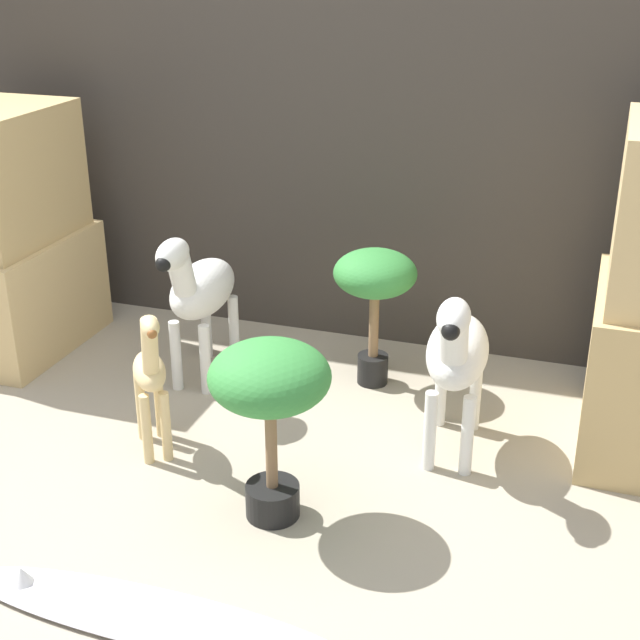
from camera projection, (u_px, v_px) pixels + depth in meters
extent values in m
plane|color=#9E937F|center=(192.00, 538.00, 2.62)|extent=(14.00, 14.00, 0.00)
cube|color=#38332D|center=(349.00, 79.00, 3.54)|extent=(6.40, 0.08, 2.20)
cube|color=tan|center=(5.00, 292.00, 3.76)|extent=(0.58, 0.69, 0.48)
cylinder|color=silver|center=(467.00, 436.00, 2.88)|extent=(0.04, 0.04, 0.28)
cylinder|color=silver|center=(430.00, 431.00, 2.91)|extent=(0.04, 0.04, 0.28)
cylinder|color=silver|center=(475.00, 393.00, 3.15)|extent=(0.04, 0.04, 0.28)
cylinder|color=silver|center=(441.00, 389.00, 3.17)|extent=(0.04, 0.04, 0.28)
ellipsoid|color=silver|center=(458.00, 351.00, 2.94)|extent=(0.23, 0.44, 0.20)
cylinder|color=silver|center=(454.00, 337.00, 2.72)|extent=(0.10, 0.15, 0.21)
ellipsoid|color=silver|center=(454.00, 318.00, 2.63)|extent=(0.12, 0.19, 0.11)
sphere|color=black|center=(451.00, 331.00, 2.57)|extent=(0.06, 0.06, 0.06)
cube|color=black|center=(454.00, 334.00, 2.72)|extent=(0.03, 0.09, 0.18)
cylinder|color=silver|center=(205.00, 359.00, 3.39)|extent=(0.04, 0.04, 0.28)
cylinder|color=silver|center=(176.00, 356.00, 3.42)|extent=(0.04, 0.04, 0.28)
cylinder|color=silver|center=(234.00, 329.00, 3.65)|extent=(0.04, 0.04, 0.28)
cylinder|color=silver|center=(206.00, 325.00, 3.69)|extent=(0.04, 0.04, 0.28)
ellipsoid|color=silver|center=(203.00, 288.00, 3.45)|extent=(0.22, 0.43, 0.20)
cylinder|color=silver|center=(181.00, 272.00, 3.23)|extent=(0.09, 0.15, 0.21)
ellipsoid|color=silver|center=(173.00, 254.00, 3.15)|extent=(0.11, 0.19, 0.11)
sphere|color=black|center=(163.00, 264.00, 3.08)|extent=(0.06, 0.06, 0.06)
cube|color=black|center=(181.00, 269.00, 3.23)|extent=(0.03, 0.08, 0.18)
cylinder|color=#E0C184|center=(166.00, 426.00, 2.96)|extent=(0.03, 0.03, 0.25)
cylinder|color=#E0C184|center=(147.00, 429.00, 2.95)|extent=(0.03, 0.03, 0.25)
cylinder|color=#E0C184|center=(159.00, 403.00, 3.11)|extent=(0.03, 0.03, 0.25)
cylinder|color=#E0C184|center=(141.00, 406.00, 3.09)|extent=(0.03, 0.03, 0.25)
ellipsoid|color=#E0C184|center=(149.00, 371.00, 2.96)|extent=(0.22, 0.25, 0.11)
cylinder|color=#E0C184|center=(150.00, 347.00, 2.82)|extent=(0.11, 0.13, 0.23)
ellipsoid|color=#E0C184|center=(150.00, 326.00, 2.71)|extent=(0.11, 0.12, 0.06)
sphere|color=brown|center=(152.00, 334.00, 2.68)|extent=(0.03, 0.03, 0.03)
cylinder|color=black|center=(273.00, 500.00, 2.71)|extent=(0.17, 0.17, 0.10)
cylinder|color=brown|center=(271.00, 447.00, 2.63)|extent=(0.04, 0.04, 0.27)
ellipsoid|color=#337F38|center=(270.00, 377.00, 2.54)|extent=(0.36, 0.36, 0.20)
cylinder|color=black|center=(373.00, 369.00, 3.50)|extent=(0.12, 0.12, 0.12)
cylinder|color=brown|center=(374.00, 325.00, 3.43)|extent=(0.04, 0.04, 0.26)
ellipsoid|color=#337F38|center=(375.00, 273.00, 3.34)|extent=(0.32, 0.32, 0.17)
ellipsoid|color=silver|center=(152.00, 616.00, 2.30)|extent=(1.11, 0.22, 0.03)
cone|color=white|center=(21.00, 575.00, 2.40)|extent=(0.06, 0.06, 0.05)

